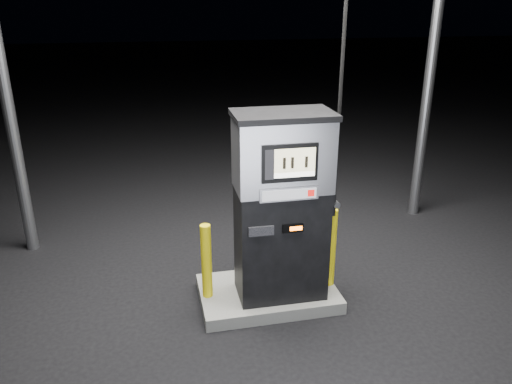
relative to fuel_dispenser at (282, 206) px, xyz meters
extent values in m
plane|color=black|center=(-0.12, 0.10, -1.24)|extent=(80.00, 80.00, 0.00)
cube|color=#5F5F5B|center=(-0.12, 0.10, -1.17)|extent=(1.60, 1.00, 0.15)
cylinder|color=gray|center=(-3.12, 2.10, 1.01)|extent=(0.16, 0.16, 4.50)
cylinder|color=gray|center=(2.88, 2.10, 1.01)|extent=(0.16, 0.16, 4.50)
cube|color=black|center=(0.00, 0.00, -0.45)|extent=(0.99, 0.58, 1.29)
cube|color=silver|center=(0.00, 0.00, 0.59)|extent=(1.01, 0.60, 0.78)
cube|color=black|center=(0.00, 0.00, 1.01)|extent=(1.05, 0.65, 0.06)
cube|color=black|center=(-0.01, -0.30, 0.58)|extent=(0.58, 0.04, 0.39)
cube|color=beige|center=(0.04, -0.31, 0.61)|extent=(0.42, 0.01, 0.25)
cube|color=white|center=(0.04, -0.32, 0.46)|extent=(0.42, 0.01, 0.05)
cube|color=silver|center=(-0.01, -0.30, 0.25)|extent=(0.62, 0.04, 0.14)
cube|color=#94969B|center=(-0.01, -0.31, 0.25)|extent=(0.57, 0.01, 0.11)
cube|color=red|center=(0.22, -0.32, 0.25)|extent=(0.07, 0.00, 0.07)
cube|color=black|center=(0.04, -0.29, -0.14)|extent=(0.23, 0.02, 0.09)
cube|color=#FF630C|center=(0.07, -0.31, -0.14)|extent=(0.13, 0.01, 0.05)
cube|color=black|center=(-0.30, -0.29, -0.14)|extent=(0.27, 0.03, 0.10)
cube|color=black|center=(0.54, 0.00, -0.01)|extent=(0.11, 0.19, 0.26)
cylinder|color=gray|center=(0.60, -0.01, -0.01)|extent=(0.08, 0.23, 0.07)
cylinder|color=black|center=(0.58, -0.06, 1.72)|extent=(0.04, 0.04, 3.21)
cylinder|color=yellow|center=(-0.84, 0.10, -0.65)|extent=(0.14, 0.14, 0.89)
cylinder|color=yellow|center=(0.62, 0.06, -0.61)|extent=(0.16, 0.16, 0.97)
camera|label=1|loc=(-1.35, -4.86, 2.11)|focal=35.00mm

